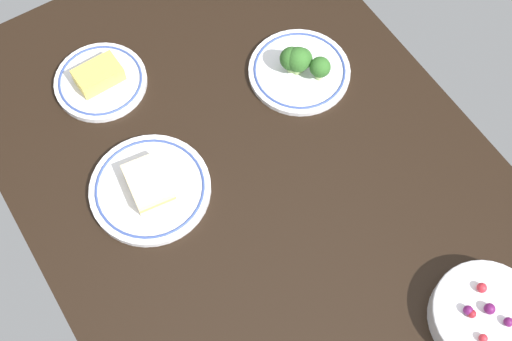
% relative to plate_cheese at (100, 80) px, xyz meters
% --- Properties ---
extents(dining_table, '(1.13, 0.80, 0.04)m').
position_rel_plate_cheese_xyz_m(dining_table, '(-0.33, -0.15, -0.03)').
color(dining_table, black).
rests_on(dining_table, ground).
extents(plate_cheese, '(0.18, 0.18, 0.05)m').
position_rel_plate_cheese_xyz_m(plate_cheese, '(0.00, 0.00, 0.00)').
color(plate_cheese, silver).
rests_on(plate_cheese, dining_table).
extents(plate_broccoli, '(0.20, 0.20, 0.07)m').
position_rel_plate_cheese_xyz_m(plate_broccoli, '(-0.19, -0.34, 0.01)').
color(plate_broccoli, silver).
rests_on(plate_broccoli, dining_table).
extents(plate_sandwich, '(0.22, 0.22, 0.04)m').
position_rel_plate_cheese_xyz_m(plate_sandwich, '(-0.25, 0.03, -0.00)').
color(plate_sandwich, silver).
rests_on(plate_sandwich, dining_table).
extents(bowl_berries, '(0.18, 0.18, 0.06)m').
position_rel_plate_cheese_xyz_m(bowl_berries, '(-0.75, -0.32, 0.01)').
color(bowl_berries, silver).
rests_on(bowl_berries, dining_table).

